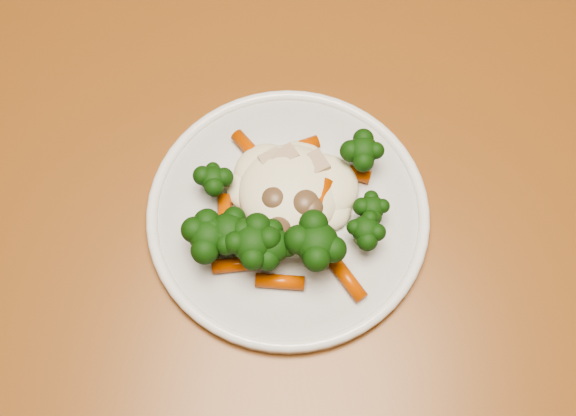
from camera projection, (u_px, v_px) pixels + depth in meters
The scene contains 3 objects.
dining_table at pixel (279, 306), 0.69m from camera, with size 1.39×1.02×0.75m.
plate at pixel (288, 214), 0.63m from camera, with size 0.24×0.24×0.01m, color white.
meal at pixel (283, 216), 0.60m from camera, with size 0.17×0.15×0.05m.
Camera 1 is at (0.17, -0.25, 1.33)m, focal length 45.00 mm.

